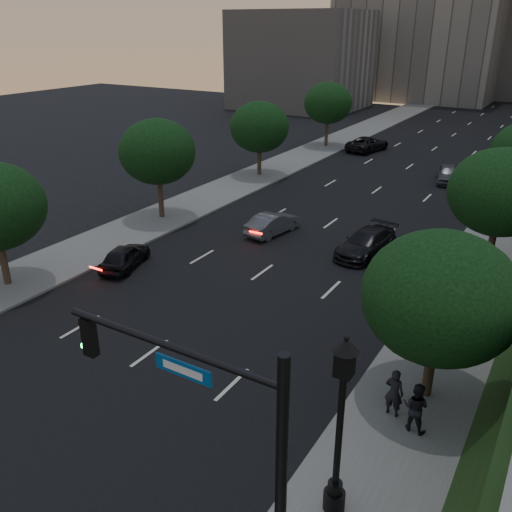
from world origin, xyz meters
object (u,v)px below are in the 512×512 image
Objects in this scene: sedan_far_left at (368,144)px; pedestrian_a at (394,392)px; sedan_far_right at (448,174)px; street_lamp at (339,436)px; sedan_mid_left at (273,223)px; traffic_signal_mast at (235,474)px; sedan_near_right at (366,243)px; sedan_near_left at (125,256)px; pedestrian_b at (416,407)px; pedestrian_c at (463,328)px.

pedestrian_a is (15.35, -38.99, 0.28)m from sedan_far_left.
sedan_far_left is 1.27× the size of sedan_far_right.
sedan_mid_left is at bearing 123.91° from street_lamp.
sedan_near_right is at bearing 102.59° from traffic_signal_mast.
sedan_far_left is (1.01, 34.54, 0.10)m from sedan_near_left.
pedestrian_b is at bearing 147.64° from sedan_near_left.
sedan_near_left is at bearing -134.04° from sedan_near_right.
traffic_signal_mast reaches higher than sedan_far_right.
traffic_signal_mast reaches higher than street_lamp.
pedestrian_b reaches higher than sedan_mid_left.
sedan_near_left is 16.96m from pedestrian_a.
pedestrian_c is at bearing 159.09° from sedan_mid_left.
sedan_near_left is 0.78× the size of sedan_near_right.
traffic_signal_mast is at bearing 118.20° from sedan_far_left.
sedan_mid_left is at bearing 117.41° from traffic_signal_mast.
sedan_mid_left is at bearing 108.69° from sedan_far_left.
sedan_near_left is (-16.23, 9.02, -1.98)m from street_lamp.
sedan_near_left is at bearing 150.93° from street_lamp.
sedan_far_right is (6.61, 17.93, 0.05)m from sedan_mid_left.
pedestrian_b is at bearing 102.43° from pedestrian_c.
sedan_far_left is at bearing 117.44° from sedan_near_right.
sedan_near_right reaches higher than sedan_mid_left.
pedestrian_c is (16.41, -33.43, 0.24)m from sedan_far_left.
pedestrian_b is 1.05× the size of pedestrian_c.
pedestrian_c is (0.24, 5.92, -0.04)m from pedestrian_b.
traffic_signal_mast is 19.81m from sedan_near_left.
pedestrian_b reaches higher than sedan_near_right.
pedestrian_c reaches higher than sedan_far_left.
traffic_signal_mast is at bearing -97.45° from sedan_far_right.
street_lamp is at bearing 134.22° from sedan_near_left.
street_lamp is 10.33m from pedestrian_c.
pedestrian_a is at bearing -19.54° from pedestrian_b.
sedan_mid_left is (4.36, 8.64, 0.02)m from sedan_near_left.
traffic_signal_mast is 1.71× the size of sedan_mid_left.
sedan_near_left is at bearing -126.12° from sedan_far_right.
pedestrian_b is at bearing 77.23° from street_lamp.
sedan_near_right is (-5.65, 17.49, -1.93)m from street_lamp.
pedestrian_a is (5.39, -31.02, 0.31)m from sedan_far_right.
pedestrian_c is (1.06, 5.55, -0.04)m from pedestrian_a.
sedan_far_right is at bearing -129.14° from sedan_near_left.
sedan_near_left is at bearing 99.65° from sedan_far_left.
sedan_far_right reaches higher than sedan_near_right.
sedan_far_right is at bearing 96.24° from traffic_signal_mast.
street_lamp reaches higher than pedestrian_b.
street_lamp is at bearing 98.03° from pedestrian_c.
sedan_mid_left is (-11.87, 17.66, -1.96)m from street_lamp.
pedestrian_c is (2.20, 13.42, -2.69)m from traffic_signal_mast.
sedan_far_right is (9.95, -7.97, -0.03)m from sedan_far_left.
pedestrian_a reaches higher than sedan_mid_left.
sedan_far_right is (-4.25, 38.88, -2.95)m from traffic_signal_mast.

